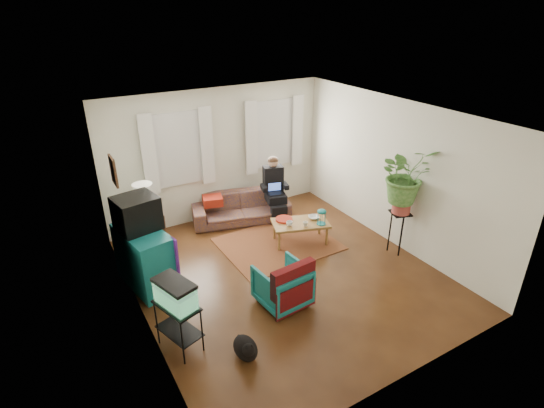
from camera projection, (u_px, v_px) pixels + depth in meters
floor at (284, 274)px, 6.92m from camera, size 4.50×5.00×0.01m
ceiling at (287, 116)px, 5.80m from camera, size 4.50×5.00×0.01m
wall_back at (218, 155)px, 8.30m from camera, size 4.50×0.01×2.60m
wall_front at (413, 290)px, 4.41m from camera, size 4.50×0.01×2.60m
wall_left at (134, 241)px, 5.33m from camera, size 0.01×5.00×2.60m
wall_right at (395, 174)px, 7.39m from camera, size 0.01×5.00×2.60m
window_left at (178, 149)px, 7.81m from camera, size 1.08×0.04×1.38m
window_right at (273, 134)px, 8.75m from camera, size 1.08×0.04×1.38m
curtains_left at (179, 151)px, 7.75m from camera, size 1.36×0.06×1.50m
curtains_right at (275, 135)px, 8.69m from camera, size 1.36×0.06×1.50m
picture_frame at (114, 171)px, 5.73m from camera, size 0.04×0.32×0.40m
area_rug at (278, 244)px, 7.76m from camera, size 2.01×1.62×0.01m
sofa at (241, 203)px, 8.46m from camera, size 2.06×1.24×0.75m
seated_person at (274, 190)px, 8.54m from camera, size 0.62×0.70×1.15m
side_table at (149, 232)px, 7.51m from camera, size 0.53×0.53×0.66m
table_lamp at (144, 201)px, 7.24m from camera, size 0.40×0.40×0.60m
dresser at (145, 259)px, 6.46m from camera, size 0.72×1.14×0.95m
crt_tv at (137, 213)px, 6.23m from camera, size 0.67×0.63×0.51m
aquarium_stand at (179, 326)px, 5.32m from camera, size 0.50×0.67×0.67m
aquarium at (175, 293)px, 5.10m from camera, size 0.45×0.61×0.35m
black_cat at (245, 346)px, 5.23m from camera, size 0.36×0.47×0.36m
armchair at (282, 283)px, 6.11m from camera, size 0.73×0.69×0.69m
serape_throw at (294, 284)px, 5.86m from camera, size 0.71×0.22×0.57m
coffee_table at (300, 232)px, 7.74m from camera, size 1.13×0.84×0.42m
cup_a at (289, 224)px, 7.51m from camera, size 0.14×0.14×0.09m
cup_b at (305, 224)px, 7.50m from camera, size 0.12×0.12×0.09m
bowl at (314, 217)px, 7.77m from camera, size 0.25×0.25×0.05m
snack_tray at (284, 219)px, 7.72m from camera, size 0.39×0.39×0.04m
birdcage at (322, 217)px, 7.53m from camera, size 0.21×0.21×0.29m
plant_stand at (398, 232)px, 7.37m from camera, size 0.42×0.42×0.78m
potted_plant at (405, 183)px, 6.97m from camera, size 1.08×1.01×0.99m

